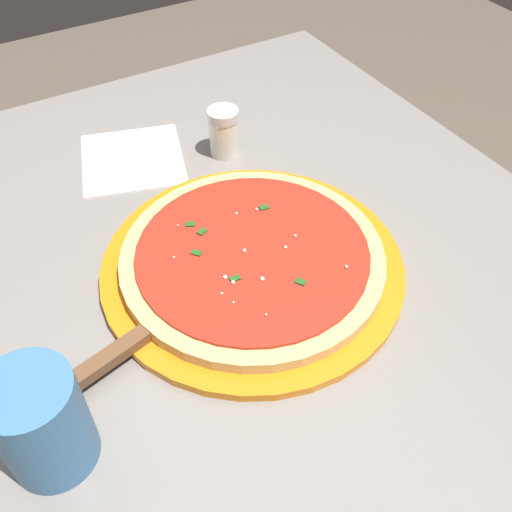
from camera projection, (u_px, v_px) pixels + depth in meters
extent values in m
plane|color=brown|center=(242.00, 487.00, 1.30)|extent=(5.00, 5.00, 0.00)
cube|color=black|center=(286.00, 209.00, 1.40)|extent=(0.06, 0.06, 0.75)
cube|color=gray|center=(233.00, 251.00, 0.75)|extent=(0.95, 0.85, 0.03)
cylinder|color=orange|center=(256.00, 264.00, 0.71)|extent=(0.37, 0.37, 0.01)
cylinder|color=#DBB26B|center=(256.00, 256.00, 0.70)|extent=(0.32, 0.32, 0.02)
cylinder|color=red|center=(256.00, 250.00, 0.69)|extent=(0.28, 0.28, 0.00)
sphere|color=#EFEACC|center=(225.00, 277.00, 0.66)|extent=(0.01, 0.01, 0.01)
sphere|color=#EFEACC|center=(244.00, 251.00, 0.69)|extent=(0.00, 0.00, 0.00)
sphere|color=#EFEACC|center=(262.00, 279.00, 0.65)|extent=(0.01, 0.01, 0.01)
sphere|color=#EFEACC|center=(178.00, 225.00, 0.72)|extent=(0.00, 0.00, 0.00)
sphere|color=#EFEACC|center=(346.00, 267.00, 0.67)|extent=(0.00, 0.00, 0.00)
sphere|color=#EFEACC|center=(295.00, 236.00, 0.70)|extent=(0.00, 0.00, 0.00)
sphere|color=#EFEACC|center=(266.00, 315.00, 0.62)|extent=(0.00, 0.00, 0.00)
sphere|color=#EFEACC|center=(174.00, 257.00, 0.68)|extent=(0.00, 0.00, 0.00)
sphere|color=#EFEACC|center=(222.00, 293.00, 0.64)|extent=(0.00, 0.00, 0.00)
sphere|color=#EFEACC|center=(233.00, 282.00, 0.65)|extent=(0.00, 0.00, 0.00)
sphere|color=#EFEACC|center=(236.00, 214.00, 0.73)|extent=(0.00, 0.00, 0.00)
sphere|color=#EFEACC|center=(233.00, 303.00, 0.63)|extent=(0.00, 0.00, 0.00)
sphere|color=#EFEACC|center=(257.00, 209.00, 0.74)|extent=(0.00, 0.00, 0.00)
sphere|color=#EFEACC|center=(286.00, 247.00, 0.69)|extent=(0.00, 0.00, 0.00)
cube|color=#23561E|center=(196.00, 253.00, 0.68)|extent=(0.01, 0.01, 0.00)
cube|color=#23561E|center=(235.00, 278.00, 0.66)|extent=(0.01, 0.01, 0.00)
cube|color=#23561E|center=(202.00, 232.00, 0.71)|extent=(0.01, 0.01, 0.00)
cube|color=#23561E|center=(190.00, 224.00, 0.72)|extent=(0.01, 0.01, 0.00)
cube|color=#23561E|center=(300.00, 282.00, 0.65)|extent=(0.01, 0.01, 0.00)
cube|color=#23561E|center=(264.00, 207.00, 0.74)|extent=(0.01, 0.01, 0.00)
cube|color=silver|center=(192.00, 305.00, 0.65)|extent=(0.09, 0.10, 0.00)
cube|color=brown|center=(109.00, 358.00, 0.60)|extent=(0.05, 0.13, 0.01)
cylinder|color=teal|center=(41.00, 423.00, 0.50)|extent=(0.08, 0.08, 0.11)
cube|color=white|center=(132.00, 159.00, 0.87)|extent=(0.19, 0.19, 0.00)
cylinder|color=silver|center=(224.00, 136.00, 0.86)|extent=(0.04, 0.04, 0.06)
cylinder|color=silver|center=(223.00, 115.00, 0.83)|extent=(0.05, 0.05, 0.01)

